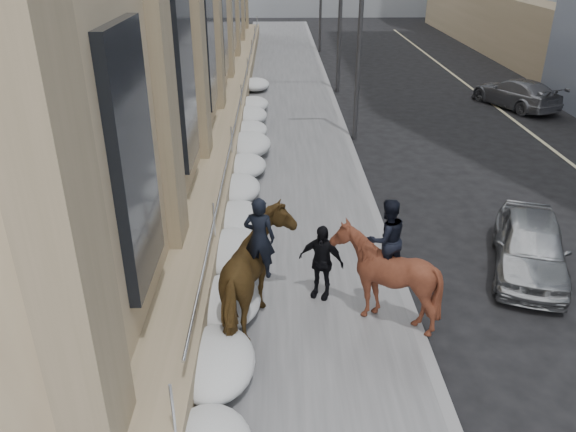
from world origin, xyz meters
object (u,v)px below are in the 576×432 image
object	(u,v)px
mounted_horse_right	(384,271)
car_silver	(531,246)
pedestrian	(321,261)
car_grey	(516,93)
mounted_horse_left	(257,274)

from	to	relation	value
mounted_horse_right	car_silver	size ratio (longest dim) A/B	0.67
pedestrian	car_grey	xyz separation A→B (m)	(10.65, 16.15, -0.31)
mounted_horse_left	car_grey	bearing A→B (deg)	-114.23
mounted_horse_left	mounted_horse_right	distance (m)	2.60
pedestrian	car_grey	distance (m)	19.35
mounted_horse_right	car_silver	bearing A→B (deg)	-171.32
pedestrian	mounted_horse_left	bearing A→B (deg)	-120.48
car_grey	mounted_horse_right	bearing A→B (deg)	38.90
mounted_horse_right	car_silver	distance (m)	4.49
car_grey	car_silver	bearing A→B (deg)	47.88
pedestrian	car_silver	bearing A→B (deg)	36.54
mounted_horse_left	pedestrian	size ratio (longest dim) A/B	1.66
mounted_horse_right	car_silver	xyz separation A→B (m)	(3.97, 2.02, -0.58)
pedestrian	car_grey	size ratio (longest dim) A/B	0.37
mounted_horse_left	car_silver	distance (m)	6.93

